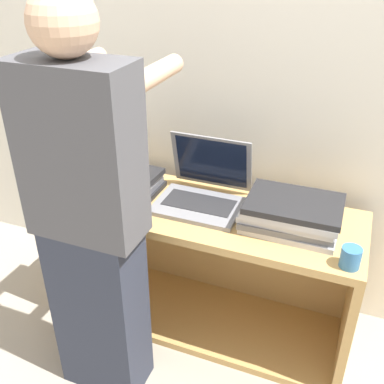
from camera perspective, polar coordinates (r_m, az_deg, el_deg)
ground_plane at (r=2.24m, az=-1.73°, el=-19.55°), size 12.00×12.00×0.00m
wall_back at (r=2.09m, az=4.47°, el=15.79°), size 8.00×0.05×2.40m
cart at (r=2.23m, az=1.33°, el=-8.36°), size 1.45×0.50×0.65m
laptop_open at (r=2.01m, az=1.37°, el=0.14°), size 0.38×0.34×0.29m
laptop_stack_left at (r=2.13m, az=-9.64°, el=1.27°), size 0.40×0.29×0.10m
laptop_stack_right at (r=1.88m, az=12.51°, el=-2.68°), size 0.40×0.29×0.13m
person at (r=1.66m, az=-12.72°, el=-3.90°), size 0.40×0.52×1.59m
mug at (r=1.73m, az=19.49°, el=-7.85°), size 0.07×0.07×0.08m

